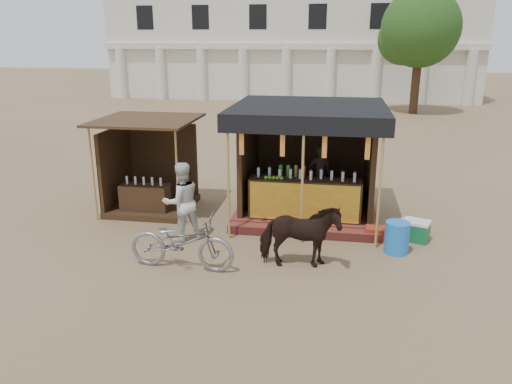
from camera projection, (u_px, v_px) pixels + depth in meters
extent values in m
plane|color=#846B4C|center=(242.00, 271.00, 9.62)|extent=(120.00, 120.00, 0.00)
cube|color=brown|center=(307.00, 209.00, 12.73)|extent=(3.40, 2.80, 0.22)
cube|color=brown|center=(302.00, 232.00, 11.27)|extent=(3.40, 0.35, 0.20)
cube|color=#3C2916|center=(305.00, 199.00, 11.66)|extent=(2.60, 0.55, 0.95)
cube|color=orange|center=(304.00, 202.00, 11.39)|extent=(2.50, 0.02, 0.88)
cube|color=#3C2916|center=(311.00, 147.00, 13.50)|extent=(3.00, 0.12, 2.50)
cube|color=#3C2916|center=(249.00, 155.00, 12.56)|extent=(0.12, 2.50, 2.50)
cube|color=#3C2916|center=(370.00, 159.00, 12.09)|extent=(0.12, 2.50, 2.50)
cube|color=black|center=(310.00, 106.00, 11.75)|extent=(3.60, 3.60, 0.06)
cube|color=black|center=(304.00, 127.00, 10.13)|extent=(3.60, 0.06, 0.36)
cylinder|color=tan|center=(228.00, 179.00, 10.76)|extent=(0.06, 0.06, 2.75)
cylinder|color=tan|center=(302.00, 183.00, 10.51)|extent=(0.06, 0.06, 2.75)
cylinder|color=tan|center=(380.00, 186.00, 10.26)|extent=(0.06, 0.06, 2.75)
cube|color=red|center=(242.00, 142.00, 10.47)|extent=(0.10, 0.02, 0.55)
cube|color=red|center=(283.00, 143.00, 10.34)|extent=(0.10, 0.02, 0.55)
cube|color=red|center=(325.00, 145.00, 10.20)|extent=(0.10, 0.02, 0.55)
cube|color=red|center=(368.00, 146.00, 10.07)|extent=(0.10, 0.02, 0.55)
imported|color=black|center=(320.00, 175.00, 12.51)|extent=(0.62, 0.46, 1.54)
cube|color=#3C2916|center=(153.00, 206.00, 13.08)|extent=(2.00, 2.00, 0.15)
cube|color=#3C2916|center=(164.00, 161.00, 13.68)|extent=(1.90, 0.10, 2.10)
cube|color=#3C2916|center=(116.00, 168.00, 12.94)|extent=(0.10, 1.90, 2.10)
cube|color=#472D19|center=(146.00, 120.00, 12.31)|extent=(2.40, 2.40, 0.06)
cylinder|color=tan|center=(93.00, 174.00, 11.93)|extent=(0.05, 0.05, 2.35)
cylinder|color=tan|center=(177.00, 178.00, 11.60)|extent=(0.05, 0.05, 2.35)
cube|color=#3C2916|center=(145.00, 200.00, 12.51)|extent=(1.20, 0.50, 0.80)
imported|color=black|center=(300.00, 236.00, 9.58)|extent=(1.61, 0.88, 1.30)
imported|color=gray|center=(182.00, 242.00, 9.57)|extent=(2.11, 0.82, 1.09)
imported|color=silver|center=(182.00, 202.00, 10.86)|extent=(1.08, 1.05, 1.76)
cylinder|color=blue|center=(397.00, 237.00, 10.34)|extent=(0.54, 0.54, 0.67)
cube|color=maroon|center=(375.00, 233.00, 11.05)|extent=(0.45, 0.37, 0.29)
cube|color=#166536|center=(414.00, 232.00, 11.02)|extent=(0.73, 0.61, 0.40)
cube|color=white|center=(415.00, 222.00, 10.95)|extent=(0.75, 0.64, 0.06)
cube|color=silver|center=(292.00, 41.00, 37.00)|extent=(26.00, 7.00, 8.00)
cube|color=silver|center=(287.00, 46.00, 33.70)|extent=(26.00, 0.50, 0.40)
cylinder|color=silver|center=(122.00, 73.00, 36.13)|extent=(0.70, 0.70, 3.60)
cylinder|color=silver|center=(161.00, 74.00, 35.67)|extent=(0.70, 0.70, 3.60)
cylinder|color=silver|center=(202.00, 74.00, 35.20)|extent=(0.70, 0.70, 3.60)
cylinder|color=silver|center=(243.00, 75.00, 34.73)|extent=(0.70, 0.70, 3.60)
cylinder|color=silver|center=(286.00, 75.00, 34.26)|extent=(0.70, 0.70, 3.60)
cylinder|color=silver|center=(330.00, 76.00, 33.79)|extent=(0.70, 0.70, 3.60)
cylinder|color=silver|center=(376.00, 76.00, 33.32)|extent=(0.70, 0.70, 3.60)
cylinder|color=silver|center=(422.00, 77.00, 32.86)|extent=(0.70, 0.70, 3.60)
cylinder|color=silver|center=(470.00, 77.00, 32.39)|extent=(0.70, 0.70, 3.60)
cylinder|color=#382314|center=(416.00, 79.00, 28.81)|extent=(0.50, 0.50, 4.00)
sphere|color=#30571E|center=(421.00, 28.00, 27.98)|extent=(4.40, 4.40, 4.40)
sphere|color=#30571E|center=(404.00, 39.00, 28.84)|extent=(2.99, 2.99, 2.99)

